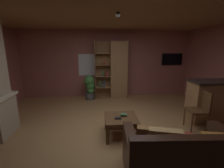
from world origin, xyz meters
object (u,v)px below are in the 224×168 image
object	(u,v)px
table_book_0	(118,118)
table_book_1	(124,114)
potted_floor_plant	(90,86)
wall_mounted_tv	(172,59)
bookshelf_cabinet	(117,71)
dining_chair	(200,108)
leather_couch	(179,158)
coffee_table	(121,121)
kitchen_bar_counter	(218,101)

from	to	relation	value
table_book_0	table_book_1	size ratio (longest dim) A/B	0.96
potted_floor_plant	wall_mounted_tv	xyz separation A→B (m)	(3.28, 0.43, 0.95)
potted_floor_plant	bookshelf_cabinet	bearing A→B (deg)	12.10
table_book_1	wall_mounted_tv	size ratio (longest dim) A/B	0.16
table_book_1	dining_chair	distance (m)	1.83
table_book_0	leather_couch	bearing A→B (deg)	-55.45
leather_couch	wall_mounted_tv	world-z (taller)	wall_mounted_tv
dining_chair	wall_mounted_tv	world-z (taller)	wall_mounted_tv
table_book_0	table_book_1	xyz separation A→B (m)	(0.14, 0.11, 0.03)
dining_chair	coffee_table	bearing A→B (deg)	-175.55
kitchen_bar_counter	leather_couch	distance (m)	2.61
wall_mounted_tv	coffee_table	bearing A→B (deg)	-129.50
kitchen_bar_counter	table_book_0	xyz separation A→B (m)	(-2.72, -0.61, -0.10)
coffee_table	potted_floor_plant	xyz separation A→B (m)	(-0.81, 2.57, 0.15)
wall_mounted_tv	leather_couch	bearing A→B (deg)	-112.89
kitchen_bar_counter	coffee_table	size ratio (longest dim) A/B	2.21
bookshelf_cabinet	leather_couch	xyz separation A→B (m)	(0.49, -3.99, -0.74)
coffee_table	table_book_0	distance (m)	0.14
bookshelf_cabinet	potted_floor_plant	world-z (taller)	bookshelf_cabinet
kitchen_bar_counter	leather_couch	xyz separation A→B (m)	(-1.94, -1.74, -0.23)
leather_couch	coffee_table	world-z (taller)	leather_couch
bookshelf_cabinet	dining_chair	distance (m)	3.18
bookshelf_cabinet	table_book_1	xyz separation A→B (m)	(-0.15, -2.75, -0.58)
kitchen_bar_counter	potted_floor_plant	distance (m)	4.00
bookshelf_cabinet	table_book_1	world-z (taller)	bookshelf_cabinet
coffee_table	dining_chair	xyz separation A→B (m)	(1.89, 0.15, 0.18)
leather_couch	potted_floor_plant	distance (m)	4.06
kitchen_bar_counter	bookshelf_cabinet	bearing A→B (deg)	137.23
dining_chair	table_book_1	bearing A→B (deg)	-176.68
bookshelf_cabinet	table_book_0	xyz separation A→B (m)	(-0.29, -2.85, -0.61)
bookshelf_cabinet	table_book_0	size ratio (longest dim) A/B	16.51
leather_couch	table_book_1	bearing A→B (deg)	117.17
bookshelf_cabinet	potted_floor_plant	size ratio (longest dim) A/B	2.31
bookshelf_cabinet	potted_floor_plant	distance (m)	1.18
bookshelf_cabinet	kitchen_bar_counter	bearing A→B (deg)	-42.77
potted_floor_plant	coffee_table	bearing A→B (deg)	-72.54
coffee_table	potted_floor_plant	world-z (taller)	potted_floor_plant
bookshelf_cabinet	kitchen_bar_counter	world-z (taller)	bookshelf_cabinet
leather_couch	table_book_0	world-z (taller)	leather_couch
bookshelf_cabinet	leather_couch	bearing A→B (deg)	-82.98
table_book_1	coffee_table	bearing A→B (deg)	-147.67
bookshelf_cabinet	wall_mounted_tv	size ratio (longest dim) A/B	2.60
table_book_0	dining_chair	size ratio (longest dim) A/B	0.14
leather_couch	table_book_1	world-z (taller)	leather_couch
potted_floor_plant	kitchen_bar_counter	bearing A→B (deg)	-30.46
kitchen_bar_counter	coffee_table	distance (m)	2.70
leather_couch	table_book_0	bearing A→B (deg)	124.55
bookshelf_cabinet	coffee_table	distance (m)	2.89
potted_floor_plant	dining_chair	bearing A→B (deg)	-41.88
leather_couch	potted_floor_plant	world-z (taller)	potted_floor_plant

